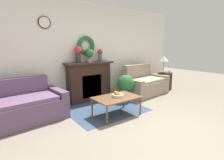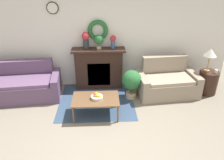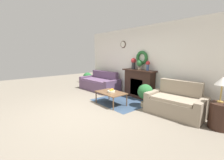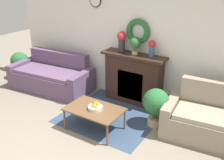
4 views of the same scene
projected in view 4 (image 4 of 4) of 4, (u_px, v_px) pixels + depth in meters
The scene contains 12 objects.
floor_rug at pixel (112, 115), 5.25m from camera, with size 1.80×1.75×0.01m.
wall_back at pixel (143, 40), 5.39m from camera, with size 6.80×0.18×2.70m.
fireplace at pixel (134, 78), 5.59m from camera, with size 1.37×0.41×1.09m.
couch_left at pixel (52, 77), 6.30m from camera, with size 2.03×1.08×0.86m.
loveseat_right at pixel (209, 120), 4.46m from camera, with size 1.57×1.00×0.93m.
coffee_table at pixel (94, 110), 4.64m from camera, with size 1.00×0.65×0.42m.
fruit_bowl at pixel (95, 107), 4.60m from camera, with size 0.26×0.26×0.12m.
vase_on_mantel_left at pixel (122, 40), 5.44m from camera, with size 0.20×0.20×0.43m.
vase_on_mantel_right at pixel (152, 47), 5.12m from camera, with size 0.15×0.15×0.34m.
potted_plant_on_mantel at pixel (135, 44), 5.27m from camera, with size 0.23×0.23×0.36m.
potted_plant_floor_by_couch at pixel (20, 63), 6.89m from camera, with size 0.47×0.47×0.71m.
potted_plant_floor_by_loveseat at pixel (156, 103), 4.73m from camera, with size 0.48×0.48×0.73m.
Camera 4 is at (2.29, -2.16, 2.69)m, focal length 42.00 mm.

